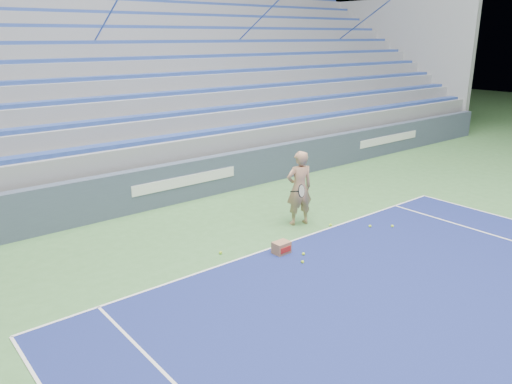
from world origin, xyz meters
TOP-DOWN VIEW (x-y plane):
  - sponsor_barrier at (0.00, 15.88)m, footprint 30.00×0.32m
  - bleachers at (0.00, 21.60)m, footprint 31.00×9.15m
  - tennis_player at (1.19, 12.58)m, footprint 0.98×0.92m
  - ball_box at (-0.28, 11.56)m, footprint 0.35×0.28m
  - tennis_ball_0 at (1.68, 11.97)m, footprint 0.07×0.07m
  - tennis_ball_1 at (2.75, 10.99)m, footprint 0.07×0.07m
  - tennis_ball_2 at (2.34, 11.32)m, footprint 0.07×0.07m
  - tennis_ball_3 at (-0.27, 10.93)m, footprint 0.07×0.07m
  - tennis_ball_4 at (-1.28, 12.34)m, footprint 0.07×0.07m
  - tennis_ball_5 at (0.01, 11.19)m, footprint 0.07×0.07m

SIDE VIEW (x-z plane):
  - tennis_ball_0 at x=1.68m, z-range 0.00..0.07m
  - tennis_ball_1 at x=2.75m, z-range 0.00..0.07m
  - tennis_ball_2 at x=2.34m, z-range 0.00..0.07m
  - tennis_ball_3 at x=-0.27m, z-range 0.00..0.07m
  - tennis_ball_4 at x=-1.28m, z-range 0.00..0.07m
  - tennis_ball_5 at x=0.01m, z-range 0.00..0.07m
  - ball_box at x=-0.28m, z-range 0.00..0.26m
  - sponsor_barrier at x=0.00m, z-range 0.00..1.10m
  - tennis_player at x=1.19m, z-range 0.00..1.81m
  - bleachers at x=0.00m, z-range -1.29..6.01m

